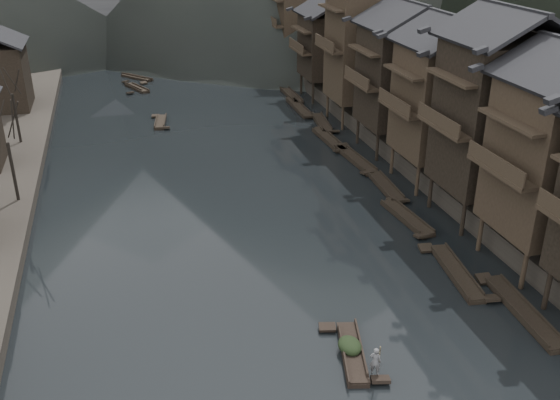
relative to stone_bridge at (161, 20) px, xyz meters
name	(u,v)px	position (x,y,z in m)	size (l,w,h in m)	color
water	(279,292)	(0.00, -72.00, -5.11)	(300.00, 300.00, 0.00)	black
right_bank	(461,80)	(35.00, -32.00, -4.21)	(40.00, 200.00, 1.80)	#2D2823
stilt_houses	(413,58)	(17.28, -52.82, 3.89)	(9.00, 67.60, 17.00)	black
moored_sampans	(356,161)	(12.13, -53.66, -4.91)	(3.47, 54.72, 0.47)	black
midriver_boats	(137,80)	(-5.16, -18.42, -4.91)	(4.71, 44.29, 0.44)	black
stone_bridge	(161,20)	(0.00, 0.00, 0.00)	(40.00, 6.00, 9.00)	#4C4C4F
hero_sampan	(352,352)	(2.13, -78.63, -4.91)	(2.23, 5.41, 0.44)	black
cargo_heap	(350,340)	(2.07, -78.39, -4.32)	(1.18, 1.54, 0.71)	black
boatman	(376,357)	(2.57, -80.44, -3.90)	(0.56, 0.37, 1.54)	slate
bamboo_pole	(383,318)	(2.77, -80.44, -1.66)	(0.06, 0.06, 3.85)	#8C7A51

